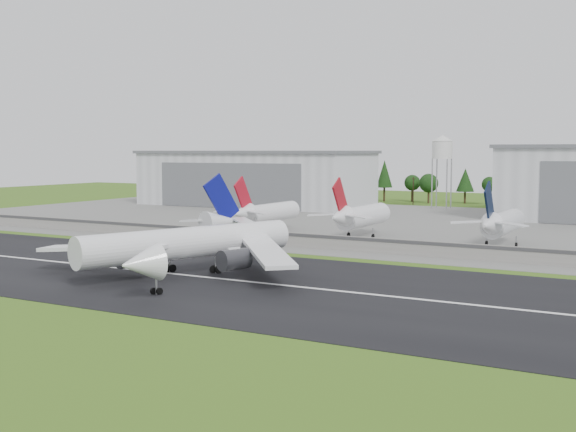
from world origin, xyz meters
The scene contains 13 objects.
ground centered at (0.00, 0.00, 0.00)m, with size 600.00×600.00×0.00m, color #305514.
runway centered at (0.00, 10.00, 0.05)m, with size 320.00×60.00×0.10m, color black.
runway_centerline centered at (0.00, 10.00, 0.11)m, with size 220.00×1.00×0.02m, color white.
apron centered at (0.00, 120.00, 0.05)m, with size 320.00×150.00×0.10m, color slate.
blast_fence centered at (0.00, 54.99, 1.81)m, with size 240.00×0.61×3.50m.
hangar_west centered at (-80.00, 164.92, 11.63)m, with size 97.00×44.00×23.20m.
water_tower centered at (-5.00, 185.00, 24.55)m, with size 8.40×8.40×29.40m.
utility_poles centered at (0.00, 200.00, 0.00)m, with size 230.00×3.00×12.00m, color black, non-canonical shape.
treeline centered at (0.00, 215.00, 0.00)m, with size 320.00×16.00×22.00m, color black, non-canonical shape.
main_airliner centered at (0.90, 9.59, 4.89)m, with size 53.66×57.40×18.17m.
parked_jet_red_a centered at (-22.32, 76.52, 5.95)m, with size 7.36×31.29×16.44m.
parked_jet_red_b centered at (6.11, 76.56, 6.14)m, with size 7.36×31.29×16.65m.
parked_jet_navy centered at (42.63, 76.54, 6.04)m, with size 7.36×31.29×16.53m.
Camera 1 is at (81.14, -96.63, 23.17)m, focal length 45.00 mm.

